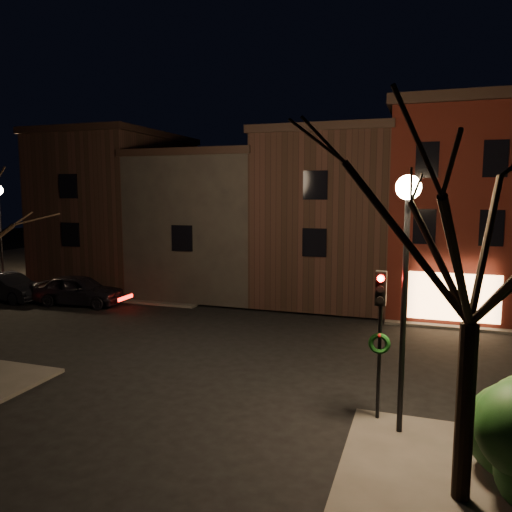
{
  "coord_description": "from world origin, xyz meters",
  "views": [
    {
      "loc": [
        6.6,
        -18.6,
        6.19
      ],
      "look_at": [
        -0.85,
        3.42,
        3.2
      ],
      "focal_mm": 35.0,
      "sensor_mm": 36.0,
      "label": 1
    }
  ],
  "objects_px": {
    "street_lamp_near": "(407,234)",
    "parked_car_a": "(79,290)",
    "bare_tree_right": "(477,194)",
    "parked_car_b": "(8,287)",
    "traffic_signal": "(380,322)"
  },
  "relations": [
    {
      "from": "parked_car_b",
      "to": "traffic_signal",
      "type": "bearing_deg",
      "value": -105.0
    },
    {
      "from": "parked_car_a",
      "to": "parked_car_b",
      "type": "relative_size",
      "value": 1.04
    },
    {
      "from": "street_lamp_near",
      "to": "traffic_signal",
      "type": "xyz_separation_m",
      "value": [
        -0.6,
        0.49,
        -2.37
      ]
    },
    {
      "from": "street_lamp_near",
      "to": "bare_tree_right",
      "type": "distance_m",
      "value": 2.98
    },
    {
      "from": "parked_car_a",
      "to": "traffic_signal",
      "type": "bearing_deg",
      "value": -124.92
    },
    {
      "from": "street_lamp_near",
      "to": "traffic_signal",
      "type": "distance_m",
      "value": 2.49
    },
    {
      "from": "street_lamp_near",
      "to": "bare_tree_right",
      "type": "height_order",
      "value": "bare_tree_right"
    },
    {
      "from": "street_lamp_near",
      "to": "parked_car_a",
      "type": "xyz_separation_m",
      "value": [
        -17.48,
        9.82,
        -4.34
      ]
    },
    {
      "from": "bare_tree_right",
      "to": "parked_car_a",
      "type": "height_order",
      "value": "bare_tree_right"
    },
    {
      "from": "traffic_signal",
      "to": "parked_car_b",
      "type": "relative_size",
      "value": 0.85
    },
    {
      "from": "street_lamp_near",
      "to": "parked_car_b",
      "type": "height_order",
      "value": "street_lamp_near"
    },
    {
      "from": "traffic_signal",
      "to": "bare_tree_right",
      "type": "bearing_deg",
      "value": -57.59
    },
    {
      "from": "traffic_signal",
      "to": "bare_tree_right",
      "type": "xyz_separation_m",
      "value": [
        1.9,
        -2.99,
        3.34
      ]
    },
    {
      "from": "street_lamp_near",
      "to": "bare_tree_right",
      "type": "xyz_separation_m",
      "value": [
        1.3,
        -2.5,
        0.97
      ]
    },
    {
      "from": "street_lamp_near",
      "to": "bare_tree_right",
      "type": "relative_size",
      "value": 0.76
    }
  ]
}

